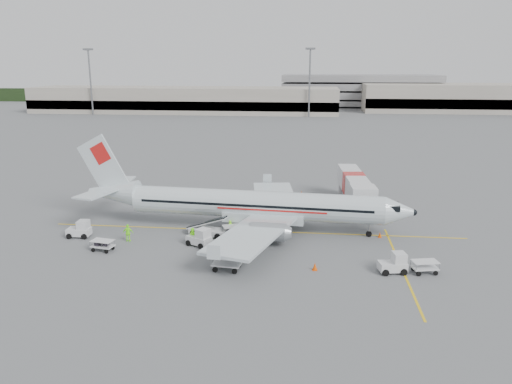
# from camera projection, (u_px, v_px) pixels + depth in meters

# --- Properties ---
(ground) EXTENTS (360.00, 360.00, 0.00)m
(ground) POSITION_uv_depth(u_px,v_px,m) (254.00, 231.00, 53.29)
(ground) COLOR #56595B
(stripe_lead) EXTENTS (44.00, 0.20, 0.01)m
(stripe_lead) POSITION_uv_depth(u_px,v_px,m) (254.00, 231.00, 53.29)
(stripe_lead) COLOR yellow
(stripe_lead) RESTS_ON ground
(stripe_cross) EXTENTS (0.20, 20.00, 0.01)m
(stripe_cross) POSITION_uv_depth(u_px,v_px,m) (401.00, 266.00, 44.12)
(stripe_cross) COLOR yellow
(stripe_cross) RESTS_ON ground
(terminal_west) EXTENTS (110.00, 22.00, 9.00)m
(terminal_west) POSITION_uv_depth(u_px,v_px,m) (185.00, 100.00, 181.49)
(terminal_west) COLOR gray
(terminal_west) RESTS_ON ground
(terminal_east) EXTENTS (90.00, 26.00, 10.00)m
(terminal_east) POSITION_uv_depth(u_px,v_px,m) (486.00, 98.00, 184.22)
(terminal_east) COLOR gray
(terminal_east) RESTS_ON ground
(parking_garage) EXTENTS (62.00, 24.00, 14.00)m
(parking_garage) POSITION_uv_depth(u_px,v_px,m) (359.00, 90.00, 202.89)
(parking_garage) COLOR slate
(parking_garage) RESTS_ON ground
(treeline) EXTENTS (300.00, 3.00, 6.00)m
(treeline) POSITION_uv_depth(u_px,v_px,m) (298.00, 97.00, 220.96)
(treeline) COLOR black
(treeline) RESTS_ON ground
(mast_west) EXTENTS (3.20, 1.20, 22.00)m
(mast_west) POSITION_uv_depth(u_px,v_px,m) (91.00, 82.00, 171.47)
(mast_west) COLOR slate
(mast_west) RESTS_ON ground
(mast_center) EXTENTS (3.20, 1.20, 22.00)m
(mast_center) POSITION_uv_depth(u_px,v_px,m) (310.00, 83.00, 163.58)
(mast_center) COLOR slate
(mast_center) RESTS_ON ground
(aircraft) EXTENTS (37.16, 30.14, 9.70)m
(aircraft) POSITION_uv_depth(u_px,v_px,m) (256.00, 186.00, 52.43)
(aircraft) COLOR silver
(aircraft) RESTS_ON ground
(jet_bridge) EXTENTS (4.38, 16.84, 4.37)m
(jet_bridge) POSITION_uv_depth(u_px,v_px,m) (353.00, 191.00, 61.34)
(jet_bridge) COLOR silver
(jet_bridge) RESTS_ON ground
(belt_loader) EXTENTS (5.58, 3.33, 2.84)m
(belt_loader) POSITION_uv_depth(u_px,v_px,m) (209.00, 223.00, 51.48)
(belt_loader) COLOR silver
(belt_loader) RESTS_ON ground
(tug_fore) EXTENTS (2.52, 1.73, 1.79)m
(tug_fore) POSITION_uv_depth(u_px,v_px,m) (393.00, 263.00, 42.49)
(tug_fore) COLOR silver
(tug_fore) RESTS_ON ground
(tug_mid) EXTENTS (2.72, 2.30, 1.82)m
(tug_mid) POSITION_uv_depth(u_px,v_px,m) (199.00, 237.00, 48.82)
(tug_mid) COLOR silver
(tug_mid) RESTS_ON ground
(tug_aft) EXTENTS (2.37, 1.43, 1.79)m
(tug_aft) POSITION_uv_depth(u_px,v_px,m) (79.00, 229.00, 51.23)
(tug_aft) COLOR silver
(tug_aft) RESTS_ON ground
(cart_loaded_a) EXTENTS (2.67, 2.15, 1.21)m
(cart_loaded_a) POSITION_uv_depth(u_px,v_px,m) (234.00, 231.00, 51.41)
(cart_loaded_a) COLOR silver
(cart_loaded_a) RESTS_ON ground
(cart_loaded_b) EXTENTS (2.25, 1.58, 1.08)m
(cart_loaded_b) POSITION_uv_depth(u_px,v_px,m) (103.00, 245.00, 47.54)
(cart_loaded_b) COLOR silver
(cart_loaded_b) RESTS_ON ground
(cart_empty_a) EXTENTS (2.62, 1.73, 1.29)m
(cart_empty_a) POSITION_uv_depth(u_px,v_px,m) (227.00, 263.00, 43.05)
(cart_empty_a) COLOR silver
(cart_empty_a) RESTS_ON ground
(cart_empty_b) EXTENTS (2.36, 1.70, 1.12)m
(cart_empty_b) POSITION_uv_depth(u_px,v_px,m) (425.00, 267.00, 42.46)
(cart_empty_b) COLOR silver
(cart_empty_b) RESTS_ON ground
(cone_nose) EXTENTS (0.37, 0.37, 0.60)m
(cone_nose) POSITION_uv_depth(u_px,v_px,m) (380.00, 235.00, 51.30)
(cone_nose) COLOR #E14602
(cone_nose) RESTS_ON ground
(cone_port) EXTENTS (0.41, 0.41, 0.67)m
(cone_port) POSITION_uv_depth(u_px,v_px,m) (301.00, 193.00, 67.51)
(cone_port) COLOR #E14602
(cone_port) RESTS_ON ground
(cone_stbd) EXTENTS (0.43, 0.43, 0.71)m
(cone_stbd) POSITION_uv_depth(u_px,v_px,m) (315.00, 266.00, 43.14)
(cone_stbd) COLOR #E14602
(cone_stbd) RESTS_ON ground
(crew_a) EXTENTS (0.69, 0.66, 1.58)m
(crew_a) POSITION_uv_depth(u_px,v_px,m) (231.00, 228.00, 51.89)
(crew_a) COLOR #7DE71D
(crew_a) RESTS_ON ground
(crew_b) EXTENTS (1.03, 0.97, 1.70)m
(crew_b) POSITION_uv_depth(u_px,v_px,m) (193.00, 236.00, 49.15)
(crew_b) COLOR #7DE71D
(crew_b) RESTS_ON ground
(crew_c) EXTENTS (0.89, 1.32, 1.88)m
(crew_c) POSITION_uv_depth(u_px,v_px,m) (240.00, 237.00, 48.53)
(crew_c) COLOR #7DE71D
(crew_c) RESTS_ON ground
(crew_d) EXTENTS (1.08, 0.52, 1.80)m
(crew_d) POSITION_uv_depth(u_px,v_px,m) (128.00, 233.00, 49.98)
(crew_d) COLOR #7DE71D
(crew_d) RESTS_ON ground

